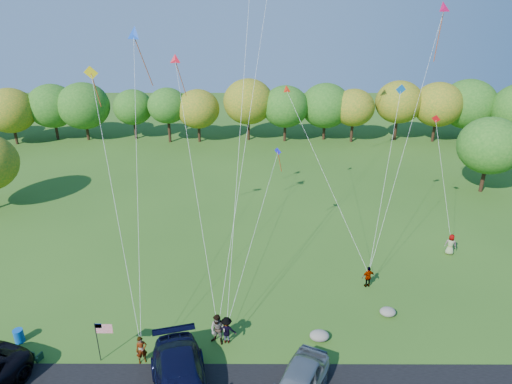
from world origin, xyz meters
TOP-DOWN VIEW (x-y plane):
  - ground at (0.00, 0.00)m, footprint 140.00×140.00m
  - treeline at (-0.15, 36.69)m, footprint 75.30×27.94m
  - flyer_a at (-4.24, -0.80)m, footprint 0.71×0.62m
  - flyer_b at (-0.31, 0.63)m, footprint 1.14×1.04m
  - flyer_c at (0.16, 0.74)m, footprint 1.10×0.67m
  - flyer_d at (9.26, 6.05)m, footprint 0.96×0.59m
  - flyer_e at (16.35, 10.22)m, footprint 0.93×0.77m
  - park_bench at (-10.55, -0.81)m, footprint 1.76×0.93m
  - trash_barrel at (-11.55, 0.73)m, footprint 0.54×0.54m
  - flag_assembly at (-6.26, -0.70)m, footprint 0.92×0.60m
  - boulder_near at (5.40, 0.93)m, footprint 1.12×0.87m
  - boulder_far at (9.84, 3.07)m, footprint 0.98×0.82m

SIDE VIEW (x-z plane):
  - ground at x=0.00m, z-range 0.00..0.00m
  - boulder_far at x=9.84m, z-range 0.00..0.51m
  - boulder_near at x=5.40m, z-range 0.00..0.56m
  - trash_barrel at x=-11.55m, z-range 0.00..0.81m
  - park_bench at x=-10.55m, z-range 0.03..1.04m
  - flyer_d at x=9.26m, z-range 0.00..1.52m
  - flyer_e at x=16.35m, z-range 0.00..1.63m
  - flyer_a at x=-4.24m, z-range 0.00..1.64m
  - flyer_c at x=0.16m, z-range 0.00..1.65m
  - flyer_b at x=-0.31m, z-range 0.00..1.90m
  - flag_assembly at x=-6.26m, z-range 0.62..3.11m
  - treeline at x=-0.15m, z-range 0.55..8.87m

